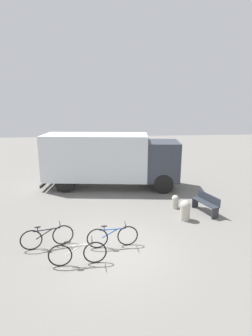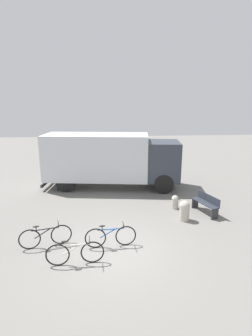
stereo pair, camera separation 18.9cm
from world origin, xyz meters
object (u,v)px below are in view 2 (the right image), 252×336
(bicycle_near, at_px, (46,236))
(bollard_near_bench, at_px, (184,210))
(bicycle_far, at_px, (111,236))
(bicycle_middle, at_px, (75,253))
(bollard_far_bench, at_px, (175,201))
(park_bench, at_px, (206,203))
(delivery_truck, at_px, (110,158))

(bicycle_near, bearing_deg, bollard_near_bench, 2.96)
(bicycle_far, xyz_separation_m, bollard_near_bench, (3.15, 1.83, 0.08))
(bicycle_middle, relative_size, bollard_far_bench, 2.79)
(park_bench, bearing_deg, bicycle_near, 92.07)
(park_bench, xyz_separation_m, bollard_near_bench, (-1.18, -0.64, -0.02))
(park_bench, height_order, bicycle_far, park_bench)
(bollard_far_bench, bearing_deg, bicycle_far, -134.94)
(bollard_near_bench, distance_m, bollard_far_bench, 1.28)
(park_bench, xyz_separation_m, bicycle_near, (-6.56, -2.27, -0.09))
(bicycle_near, bearing_deg, park_bench, 5.16)
(bollard_near_bench, xyz_separation_m, bollard_far_bench, (-0.05, 1.27, -0.12))
(delivery_truck, xyz_separation_m, bollard_far_bench, (2.94, -3.49, -1.40))
(bicycle_near, distance_m, bicycle_middle, 1.58)
(bicycle_far, bearing_deg, park_bench, 25.22)
(bicycle_near, relative_size, bollard_near_bench, 1.99)
(delivery_truck, distance_m, park_bench, 6.00)
(delivery_truck, xyz_separation_m, park_bench, (4.18, -4.12, -1.25))
(park_bench, xyz_separation_m, bicycle_far, (-4.33, -2.47, -0.09))
(bicycle_near, height_order, bicycle_middle, same)
(delivery_truck, bearing_deg, bollard_far_bench, -42.18)
(park_bench, distance_m, bicycle_middle, 6.42)
(bollard_near_bench, bearing_deg, bollard_far_bench, 92.41)
(delivery_truck, height_order, bicycle_far, delivery_truck)
(bicycle_far, bearing_deg, delivery_truck, 84.19)
(bicycle_near, height_order, bollard_near_bench, bollard_near_bench)
(bollard_near_bench, bearing_deg, bicycle_near, -163.08)
(delivery_truck, xyz_separation_m, bicycle_middle, (-1.27, -7.51, -1.35))
(park_bench, height_order, bollard_far_bench, park_bench)
(bollard_far_bench, bearing_deg, bollard_near_bench, -87.59)
(park_bench, height_order, bicycle_middle, park_bench)
(bicycle_near, relative_size, bollard_far_bench, 2.73)
(park_bench, height_order, bicycle_near, park_bench)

